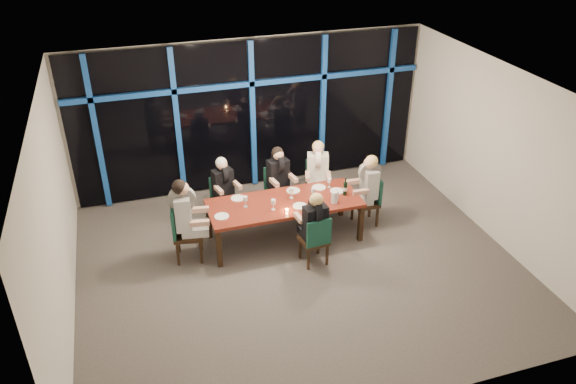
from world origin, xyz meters
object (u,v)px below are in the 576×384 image
at_px(dining_table, 284,205).
at_px(diner_far_left, 223,181).
at_px(chair_end_right, 370,198).
at_px(diner_far_right, 318,166).
at_px(chair_near_mid, 316,239).
at_px(diner_end_left, 185,208).
at_px(diner_near_mid, 314,217).
at_px(water_pitcher, 335,197).
at_px(diner_far_mid, 279,172).
at_px(chair_far_left, 223,196).
at_px(chair_far_right, 317,182).
at_px(chair_end_left, 182,230).
at_px(diner_end_right, 367,180).
at_px(chair_far_mid, 277,187).
at_px(wine_bottle, 345,189).

relative_size(dining_table, diner_far_left, 3.07).
height_order(chair_end_right, diner_far_right, diner_far_right).
bearing_deg(dining_table, chair_near_mid, -72.99).
distance_m(diner_end_left, diner_near_mid, 2.06).
bearing_deg(water_pitcher, diner_far_mid, 113.46).
relative_size(chair_far_left, chair_far_right, 0.93).
bearing_deg(chair_end_left, diner_far_mid, -55.21).
xyz_separation_m(chair_far_right, diner_far_left, (-1.78, -0.01, 0.31)).
xyz_separation_m(chair_far_right, diner_end_right, (0.62, -0.85, 0.37)).
bearing_deg(diner_end_left, diner_far_left, -31.06).
distance_m(dining_table, diner_far_mid, 0.90).
height_order(chair_end_left, diner_far_mid, diner_far_mid).
bearing_deg(chair_far_right, chair_end_left, -143.10).
height_order(chair_far_mid, chair_near_mid, chair_far_mid).
xyz_separation_m(diner_far_left, diner_end_left, (-0.81, -0.95, 0.13)).
bearing_deg(chair_far_right, dining_table, -118.29).
bearing_deg(wine_bottle, dining_table, 175.58).
bearing_deg(chair_end_right, chair_far_mid, -119.16).
xyz_separation_m(diner_end_left, water_pitcher, (2.47, -0.21, -0.10)).
distance_m(chair_end_left, water_pitcher, 2.58).
relative_size(chair_far_mid, chair_near_mid, 1.01).
height_order(diner_far_left, diner_end_left, diner_end_left).
bearing_deg(diner_far_left, dining_table, -59.40).
relative_size(dining_table, chair_far_left, 2.99).
height_order(diner_far_mid, diner_far_right, diner_far_right).
distance_m(chair_far_mid, diner_end_right, 1.70).
distance_m(chair_end_right, diner_end_right, 0.38).
xyz_separation_m(chair_end_left, diner_end_right, (3.30, 0.09, 0.33)).
bearing_deg(diner_end_left, chair_near_mid, -103.16).
relative_size(chair_end_left, diner_far_mid, 1.13).
bearing_deg(water_pitcher, diner_near_mid, -142.78).
bearing_deg(water_pitcher, chair_end_right, 15.10).
height_order(chair_far_right, diner_near_mid, diner_near_mid).
height_order(chair_end_right, diner_end_right, diner_end_right).
xyz_separation_m(chair_far_mid, diner_far_mid, (0.01, -0.08, 0.36)).
relative_size(chair_far_left, diner_far_mid, 0.98).
bearing_deg(chair_far_mid, chair_far_left, 169.15).
bearing_deg(chair_far_left, diner_far_right, -18.04).
xyz_separation_m(chair_end_left, diner_far_mid, (1.91, 0.91, 0.31)).
height_order(chair_far_left, diner_end_left, diner_end_left).
bearing_deg(chair_end_right, diner_near_mid, -56.70).
distance_m(dining_table, chair_end_right, 1.63).
distance_m(dining_table, chair_end_left, 1.76).
xyz_separation_m(chair_far_left, diner_end_left, (-0.79, -1.02, 0.47)).
height_order(chair_near_mid, diner_end_left, diner_end_left).
bearing_deg(dining_table, water_pitcher, -18.81).
height_order(chair_far_right, chair_end_right, chair_far_right).
bearing_deg(diner_near_mid, wine_bottle, -144.60).
distance_m(chair_far_mid, diner_far_left, 1.06).
distance_m(chair_far_left, diner_near_mid, 2.12).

